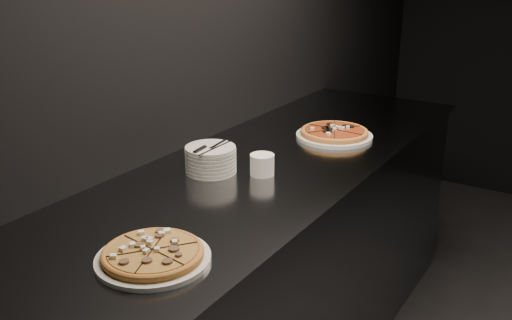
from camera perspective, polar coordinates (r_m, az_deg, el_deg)
The scene contains 7 objects.
wall_left at distance 2.22m, azimuth -6.99°, elevation 13.35°, with size 0.02×5.00×2.80m, color black.
counter at distance 2.32m, azimuth 1.23°, elevation -10.85°, with size 0.74×2.44×0.92m.
pizza_mushroom at distance 1.48m, azimuth -10.26°, elevation -9.32°, with size 0.29×0.29×0.03m.
pizza_tomato at distance 2.42m, azimuth 7.84°, elevation 2.68°, with size 0.32×0.32×0.04m.
plate_stack at distance 2.02m, azimuth -4.56°, elevation 0.08°, with size 0.18×0.18×0.09m.
cutlery at distance 1.99m, azimuth -4.67°, elevation 1.26°, with size 0.07×0.19×0.01m.
ramekin at distance 1.99m, azimuth 0.61°, elevation -0.41°, with size 0.08×0.08×0.07m.
Camera 1 is at (-1.10, -1.71, 1.65)m, focal length 40.00 mm.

